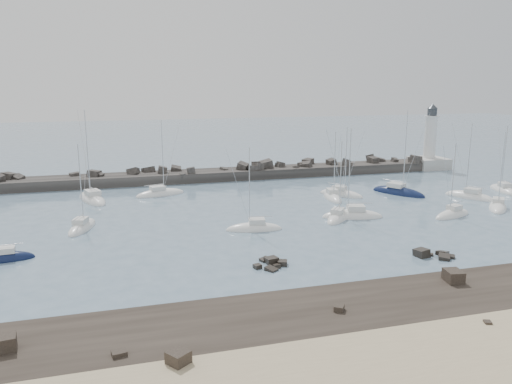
% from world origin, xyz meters
% --- Properties ---
extents(ground, '(400.00, 400.00, 0.00)m').
position_xyz_m(ground, '(0.00, 0.00, 0.00)').
color(ground, slate).
rests_on(ground, ground).
extents(rock_shelf, '(140.00, 12.00, 2.06)m').
position_xyz_m(rock_shelf, '(0.02, -22.01, 0.02)').
color(rock_shelf, black).
rests_on(rock_shelf, ground).
extents(rock_cluster_near, '(3.81, 4.09, 1.18)m').
position_xyz_m(rock_cluster_near, '(-3.82, -9.05, 0.08)').
color(rock_cluster_near, black).
rests_on(rock_cluster_near, ground).
extents(rock_cluster_far, '(4.34, 3.14, 1.52)m').
position_xyz_m(rock_cluster_far, '(13.88, -11.38, 0.08)').
color(rock_cluster_far, black).
rests_on(rock_cluster_far, ground).
extents(breakwater, '(115.00, 7.35, 5.13)m').
position_xyz_m(breakwater, '(-7.29, 38.01, 0.33)').
color(breakwater, '#2D2A28').
rests_on(breakwater, ground).
extents(lighthouse, '(7.00, 7.00, 14.60)m').
position_xyz_m(lighthouse, '(47.00, 38.00, 3.09)').
color(lighthouse, '#ADADA8').
rests_on(lighthouse, ground).
extents(sailboat_1, '(6.01, 10.22, 15.38)m').
position_xyz_m(sailboat_1, '(-22.58, 26.03, 0.14)').
color(sailboat_1, white).
rests_on(sailboat_1, ground).
extents(sailboat_2, '(6.28, 2.39, 9.92)m').
position_xyz_m(sailboat_2, '(-30.59, 0.03, 0.13)').
color(sailboat_2, '#0E183B').
rests_on(sailboat_2, ground).
extents(sailboat_3, '(4.47, 7.77, 11.82)m').
position_xyz_m(sailboat_3, '(-23.28, 9.94, 0.14)').
color(sailboat_3, white).
rests_on(sailboat_3, ground).
extents(sailboat_4, '(8.86, 4.77, 13.36)m').
position_xyz_m(sailboat_4, '(-11.85, 27.02, 0.13)').
color(sailboat_4, white).
rests_on(sailboat_4, ground).
extents(sailboat_5, '(7.47, 3.41, 11.48)m').
position_xyz_m(sailboat_5, '(-2.17, 3.46, 0.13)').
color(sailboat_5, white).
rests_on(sailboat_5, ground).
extents(sailboat_6, '(3.39, 7.65, 11.82)m').
position_xyz_m(sailboat_6, '(14.69, 16.80, 0.14)').
color(sailboat_6, white).
rests_on(sailboat_6, ground).
extents(sailboat_7, '(6.45, 6.99, 11.64)m').
position_xyz_m(sailboat_7, '(10.37, 5.41, 0.14)').
color(sailboat_7, white).
rests_on(sailboat_7, ground).
extents(sailboat_8, '(7.30, 9.76, 15.08)m').
position_xyz_m(sailboat_8, '(26.93, 17.20, 0.15)').
color(sailboat_8, '#0E183B').
rests_on(sailboat_8, ground).
extents(sailboat_9, '(8.84, 4.71, 13.48)m').
position_xyz_m(sailboat_9, '(12.61, 5.47, 0.15)').
color(sailboat_9, white).
rests_on(sailboat_9, ground).
extents(sailboat_10, '(6.11, 8.42, 13.02)m').
position_xyz_m(sailboat_10, '(36.40, 11.24, 0.14)').
color(sailboat_10, white).
rests_on(sailboat_10, ground).
extents(sailboat_11, '(7.00, 7.46, 12.38)m').
position_xyz_m(sailboat_11, '(35.76, 4.24, 0.13)').
color(sailboat_11, white).
rests_on(sailboat_11, ground).
extents(sailboat_12, '(4.04, 7.95, 12.18)m').
position_xyz_m(sailboat_12, '(45.26, 13.87, 0.14)').
color(sailboat_12, white).
rests_on(sailboat_12, ground).
extents(sailboat_13, '(6.74, 7.56, 12.37)m').
position_xyz_m(sailboat_13, '(17.00, 18.49, 0.14)').
color(sailboat_13, white).
rests_on(sailboat_13, ground).
extents(sailboat_14, '(7.31, 4.28, 11.27)m').
position_xyz_m(sailboat_14, '(26.38, 2.25, 0.15)').
color(sailboat_14, white).
rests_on(sailboat_14, ground).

